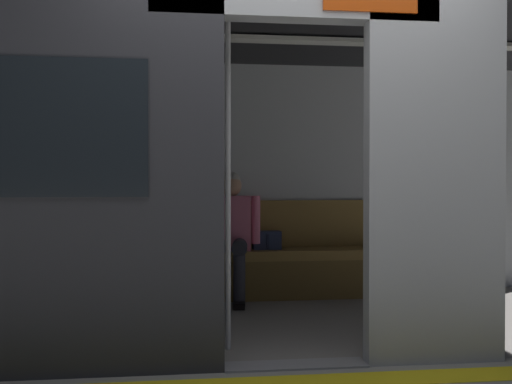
% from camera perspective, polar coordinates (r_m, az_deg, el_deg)
% --- Properties ---
extents(ground_plane, '(60.00, 60.00, 0.00)m').
position_cam_1_polar(ground_plane, '(3.79, 3.62, -15.63)').
color(ground_plane, gray).
extents(platform_edge_strip, '(8.00, 0.24, 0.01)m').
position_cam_1_polar(platform_edge_strip, '(3.51, 4.60, -16.95)').
color(platform_edge_strip, yellow).
rests_on(platform_edge_strip, ground_plane).
extents(train_car, '(6.40, 2.63, 2.34)m').
position_cam_1_polar(train_car, '(4.76, 0.44, 6.30)').
color(train_car, '#ADAFB5').
rests_on(train_car, ground_plane).
extents(bench_seat, '(2.77, 0.44, 0.45)m').
position_cam_1_polar(bench_seat, '(5.77, -0.43, -6.38)').
color(bench_seat, olive).
rests_on(bench_seat, ground_plane).
extents(person_seated, '(0.55, 0.70, 1.18)m').
position_cam_1_polar(person_seated, '(5.67, -2.40, -3.20)').
color(person_seated, pink).
rests_on(person_seated, ground_plane).
extents(handbag, '(0.26, 0.15, 0.17)m').
position_cam_1_polar(handbag, '(5.80, 0.99, -4.45)').
color(handbag, '#262D4C').
rests_on(handbag, bench_seat).
extents(book, '(0.20, 0.25, 0.03)m').
position_cam_1_polar(book, '(5.78, -6.48, -5.18)').
color(book, silver).
rests_on(book, bench_seat).
extents(grab_pole_door, '(0.04, 0.04, 2.20)m').
position_cam_1_polar(grab_pole_door, '(3.98, -2.59, 1.22)').
color(grab_pole_door, silver).
rests_on(grab_pole_door, ground_plane).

